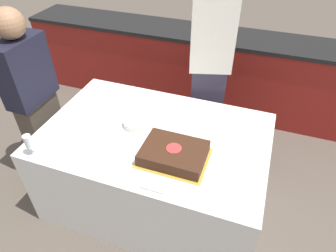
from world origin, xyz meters
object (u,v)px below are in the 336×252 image
at_px(plate_stack, 137,123).
at_px(wine_glass, 28,142).
at_px(person_seated_left, 35,100).
at_px(cake, 174,153).
at_px(person_cutting_cake, 210,70).

relative_size(plate_stack, wine_glass, 1.20).
relative_size(plate_stack, person_seated_left, 0.13).
height_order(plate_stack, person_seated_left, person_seated_left).
relative_size(wine_glass, person_seated_left, 0.11).
xyz_separation_m(plate_stack, wine_glass, (-0.54, -0.53, 0.09)).
xyz_separation_m(cake, person_cutting_cake, (-0.00, 0.97, 0.14)).
distance_m(cake, plate_stack, 0.45).
xyz_separation_m(cake, wine_glass, (-0.92, -0.29, 0.07)).
xyz_separation_m(wine_glass, person_cutting_cake, (0.92, 1.26, 0.06)).
xyz_separation_m(cake, plate_stack, (-0.38, 0.24, -0.02)).
height_order(cake, wine_glass, wine_glass).
height_order(wine_glass, person_seated_left, person_seated_left).
bearing_deg(person_cutting_cake, wine_glass, 37.72).
bearing_deg(person_seated_left, wine_glass, -143.43).
relative_size(cake, plate_stack, 2.30).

